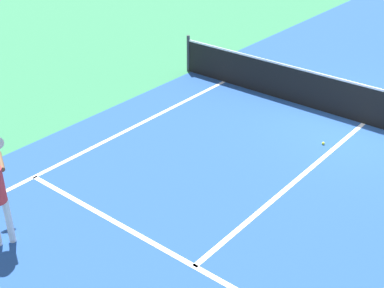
# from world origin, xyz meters

# --- Properties ---
(ground_plane) EXTENTS (60.00, 60.00, 0.00)m
(ground_plane) POSITION_xyz_m (0.00, 0.00, 0.00)
(ground_plane) COLOR #337F51
(court_surface_inbounds) EXTENTS (10.62, 24.40, 0.00)m
(court_surface_inbounds) POSITION_xyz_m (0.00, 0.00, 0.00)
(court_surface_inbounds) COLOR #234C93
(court_surface_inbounds) RESTS_ON ground_plane
(line_sideline_left) EXTENTS (0.10, 11.89, 0.01)m
(line_sideline_left) POSITION_xyz_m (-4.11, -5.95, 0.00)
(line_sideline_left) COLOR white
(line_sideline_left) RESTS_ON ground_plane
(line_service_near) EXTENTS (8.22, 0.10, 0.01)m
(line_service_near) POSITION_xyz_m (0.00, -6.40, 0.00)
(line_service_near) COLOR white
(line_service_near) RESTS_ON ground_plane
(line_center_service) EXTENTS (0.10, 6.40, 0.01)m
(line_center_service) POSITION_xyz_m (0.00, -3.20, 0.00)
(line_center_service) COLOR white
(line_center_service) RESTS_ON ground_plane
(net) EXTENTS (10.92, 0.09, 1.07)m
(net) POSITION_xyz_m (0.00, 0.00, 0.49)
(net) COLOR #33383D
(net) RESTS_ON ground_plane
(tennis_ball_near_net) EXTENTS (0.07, 0.07, 0.07)m
(tennis_ball_near_net) POSITION_xyz_m (-0.27, -1.55, 0.03)
(tennis_ball_near_net) COLOR #CCE033
(tennis_ball_near_net) RESTS_ON ground_plane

